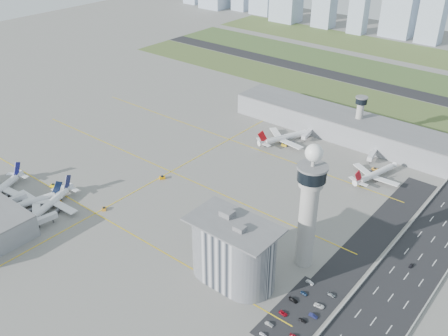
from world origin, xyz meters
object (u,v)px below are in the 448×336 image
Objects in this scene: admin_building at (233,251)px; car_hw_1 at (411,266)px; airplane_far_b at (377,170)px; airplane_near_b at (28,199)px; airplane_near_c at (48,201)px; car_lot_0 at (263,335)px; secondary_tower at (360,114)px; airplane_far_a at (286,134)px; tug_0 at (53,185)px; tug_4 at (284,144)px; car_lot_10 at (319,306)px; car_lot_7 at (294,336)px; jet_bridge_far_1 at (374,153)px; jet_bridge_far_0 at (310,132)px; car_lot_4 at (304,293)px; jet_bridge_near_1 at (2,206)px; car_lot_8 at (303,320)px; car_lot_11 at (332,295)px; tug_2 at (104,209)px; car_lot_3 at (293,300)px; control_tower at (309,202)px; tug_5 at (375,169)px; car_lot_2 at (283,313)px; car_lot_5 at (310,282)px; tug_3 at (162,177)px; jet_bridge_near_2 at (32,226)px; tug_1 at (59,202)px; car_lot_1 at (269,324)px; car_lot_9 at (313,316)px.

car_hw_1 is at bearing 44.14° from admin_building.
airplane_near_b is at bearing 152.23° from airplane_far_b.
car_lot_0 is (146.22, 2.68, -5.42)m from airplane_near_c.
secondary_tower is 53.76m from airplane_far_a.
car_hw_1 is at bearing -89.35° from tug_0.
airplane_far_a is 8.47m from tug_4.
airplane_far_b is 8.80× the size of car_lot_10.
jet_bridge_far_1 is at bearing 5.55° from car_lot_7.
airplane_near_c is 187.88m from jet_bridge_far_0.
car_lot_10 is (166.93, 36.89, -4.86)m from airplane_near_b.
airplane_far_a is 12.95× the size of car_lot_4.
jet_bridge_near_1 is 4.22× the size of car_lot_0.
car_lot_8 is (26.82, -130.49, -5.04)m from airplane_far_b.
car_lot_4 is (31.88, -142.63, -2.26)m from jet_bridge_far_1.
airplane_near_c is 162.15m from car_lot_11.
tug_2 is at bearing -40.65° from jet_bridge_near_1.
car_hw_1 is at bearing -26.00° from car_lot_3.
control_tower is 1.44× the size of airplane_far_a.
airplane_near_c is 3.05× the size of jet_bridge_far_1.
tug_5 is 93.04m from car_hw_1.
tug_2 is 0.76× the size of car_lot_2.
tug_0 is (-8.96, 21.62, -4.57)m from airplane_near_b.
control_tower reaches higher than admin_building.
car_lot_0 is (81.30, -173.61, -2.28)m from jet_bridge_far_0.
car_lot_5 is (52.20, -152.90, -18.16)m from secondary_tower.
airplane_near_c is 156.94m from car_lot_7.
admin_building is 100.43m from tug_3.
car_lot_7 is at bearing -49.69° from tug_2.
jet_bridge_near_2 reaches higher than car_lot_3.
jet_bridge_near_1 is 226.62m from tug_5.
tug_3 reaches higher than tug_5.
airplane_far_a is at bearing 97.46° from tug_5.
jet_bridge_near_1 is 4.04× the size of car_lot_4.
jet_bridge_near_2 is (-117.99, -166.73, -2.78)m from airplane_far_b.
car_lot_5 is (120.15, -23.22, -0.37)m from tug_3.
car_lot_2 is at bearing 78.37° from airplane_near_c.
jet_bridge_near_1 is at bearing -163.88° from admin_building.
tug_3 is (26.33, 57.41, 0.14)m from tug_1.
airplane_far_b is 68.30m from jet_bridge_far_0.
airplane_far_a reaches higher than car_lot_0.
car_hw_1 is at bearing -130.02° from airplane_far_b.
jet_bridge_far_1 is at bearing 31.85° from tug_5.
car_lot_1 is at bearing 17.19° from car_lot_0.
jet_bridge_far_0 reaches higher than tug_2.
tug_0 is 0.91× the size of tug_3.
car_lot_9 is (21.93, -27.77, -34.39)m from control_tower.
tug_5 is 0.78× the size of car_lot_3.
car_lot_11 is (132.82, 21.07, -0.31)m from tug_2.
tug_4 is 64.72m from tug_5.
admin_building is 11.36× the size of car_lot_1.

